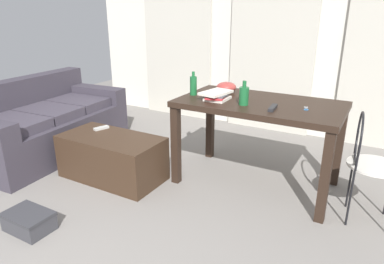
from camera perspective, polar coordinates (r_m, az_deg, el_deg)
name	(u,v)px	position (r m, az deg, el deg)	size (l,w,h in m)	color
ground_plane	(190,195)	(3.07, -0.38, -10.34)	(8.29, 8.29, 0.00)	gray
wall_back	(275,29)	(4.63, 13.45, 16.21)	(5.44, 0.10, 2.59)	silver
curtains	(272,40)	(4.55, 13.00, 14.61)	(3.87, 0.03, 2.34)	beige
couch	(44,125)	(4.21, -23.20, 1.13)	(1.03, 1.81, 0.80)	#38333D
coffee_table	(112,157)	(3.36, -13.02, -4.10)	(0.97, 0.50, 0.42)	#382619
craft_table	(259,113)	(3.07, 11.01, 3.03)	(1.39, 0.79, 0.78)	black
wire_chair	(367,155)	(2.83, 26.90, -3.43)	(0.39, 0.41, 0.85)	silver
bottle_near	(193,85)	(3.20, 0.22, 7.71)	(0.06, 0.06, 0.22)	#195B2D
bottle_far	(244,95)	(2.89, 8.55, 5.98)	(0.08, 0.08, 0.20)	#195B2D
bowl	(226,87)	(3.34, 5.68, 7.38)	(0.19, 0.19, 0.10)	#9E3833
book_stack	(217,95)	(3.05, 4.13, 6.07)	(0.23, 0.34, 0.07)	silver
tv_remote_on_table	(273,108)	(2.82, 13.18, 3.91)	(0.04, 0.18, 0.03)	#232326
scissors	(306,109)	(2.90, 18.29, 3.64)	(0.05, 0.10, 0.00)	#9EA0A5
tv_remote_primary	(101,128)	(3.51, -14.73, 0.64)	(0.05, 0.15, 0.02)	#B7B7B2
shoebox	(29,221)	(2.87, -25.28, -13.15)	(0.35, 0.24, 0.14)	#38383D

